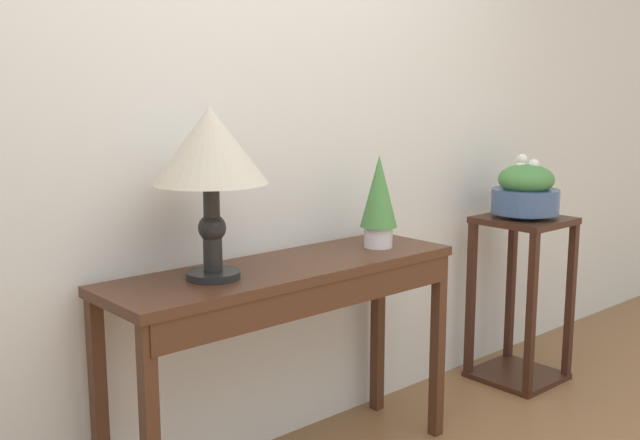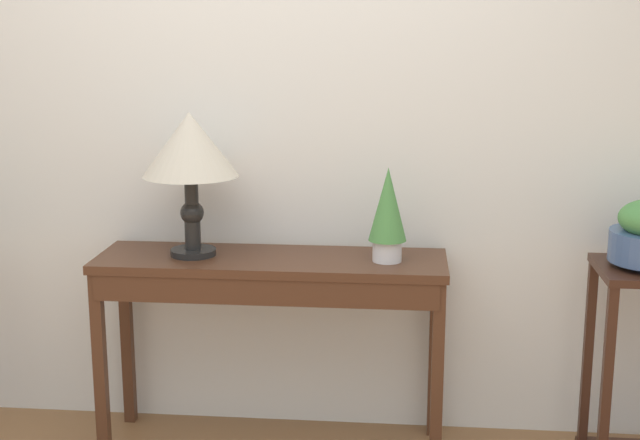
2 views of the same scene
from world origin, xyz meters
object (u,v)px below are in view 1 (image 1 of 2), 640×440
console_table (291,296)px  planter_bowl_wide_right (526,191)px  pedestal_stand_right (520,299)px  table_lamp (210,152)px  potted_plant_on_console (379,198)px

console_table → planter_bowl_wide_right: planter_bowl_wide_right is taller
pedestal_stand_right → planter_bowl_wide_right: bearing=65.9°
console_table → table_lamp: (-0.31, 0.02, 0.52)m
potted_plant_on_console → table_lamp: bearing=178.7°
table_lamp → potted_plant_on_console: 0.79m
potted_plant_on_console → console_table: bearing=-179.1°
console_table → table_lamp: table_lamp is taller
potted_plant_on_console → pedestal_stand_right: bearing=-1.4°
pedestal_stand_right → planter_bowl_wide_right: 0.53m
planter_bowl_wide_right → pedestal_stand_right: bearing=-114.1°
console_table → pedestal_stand_right: 1.45m
planter_bowl_wide_right → console_table: bearing=179.3°
console_table → table_lamp: 0.61m
table_lamp → potted_plant_on_console: (0.76, -0.02, -0.22)m
table_lamp → planter_bowl_wide_right: (1.73, -0.04, -0.28)m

